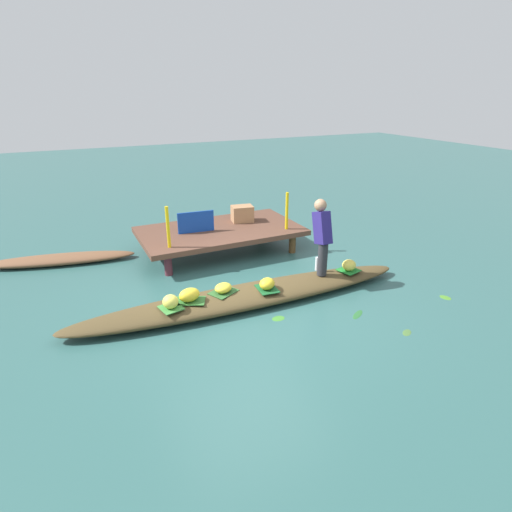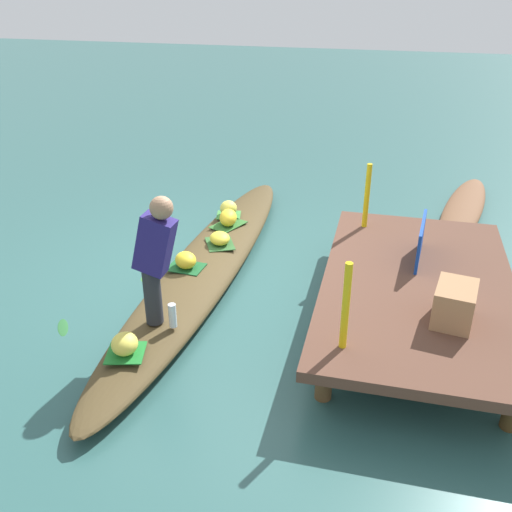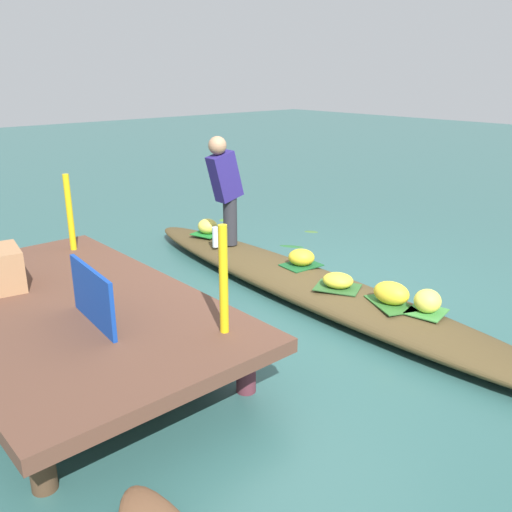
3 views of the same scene
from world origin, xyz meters
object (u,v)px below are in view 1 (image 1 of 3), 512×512
vendor_boat (247,296)px  banana_bunch_3 (267,284)px  moored_boat (60,259)px  banana_bunch_1 (189,295)px  water_bottle (317,264)px  produce_crate (242,214)px  banana_bunch_2 (349,265)px  banana_bunch_0 (170,302)px  banana_bunch_4 (223,288)px  market_banner (196,222)px  vendor_person (322,233)px

vendor_boat → banana_bunch_3: (0.28, -0.13, 0.21)m
moored_boat → banana_bunch_1: 3.43m
water_bottle → produce_crate: produce_crate is taller
water_bottle → vendor_boat: bearing=-173.9°
banana_bunch_2 → banana_bunch_0: bearing=179.6°
moored_boat → banana_bunch_4: banana_bunch_4 is taller
market_banner → banana_bunch_0: bearing=-111.1°
moored_boat → banana_bunch_1: (1.65, -2.99, 0.26)m
banana_bunch_0 → vendor_person: 2.63m
banana_bunch_3 → market_banner: market_banner is taller
moored_boat → banana_bunch_2: size_ratio=11.22×
water_bottle → banana_bunch_0: bearing=-175.1°
banana_bunch_2 → water_bottle: bearing=152.7°
vendor_boat → banana_bunch_3: 0.37m
vendor_boat → water_bottle: bearing=8.0°
banana_bunch_1 → vendor_person: 2.34m
banana_bunch_3 → produce_crate: 2.82m
banana_bunch_1 → water_bottle: size_ratio=1.35×
banana_bunch_4 → produce_crate: size_ratio=0.65×
banana_bunch_3 → vendor_person: 1.24m
banana_bunch_3 → banana_bunch_4: bearing=163.9°
vendor_boat → water_bottle: (1.38, 0.15, 0.24)m
vendor_boat → banana_bunch_0: (-1.22, -0.08, 0.22)m
banana_bunch_0 → vendor_person: vendor_person is taller
banana_bunch_3 → banana_bunch_1: bearing=173.7°
banana_bunch_1 → market_banner: market_banner is taller
banana_bunch_4 → banana_bunch_2: bearing=-4.1°
banana_bunch_3 → produce_crate: (0.78, 2.69, 0.31)m
vendor_person → market_banner: (-1.39, 2.28, -0.26)m
vendor_person → banana_bunch_2: bearing=-12.7°
banana_bunch_2 → market_banner: size_ratio=0.34×
banana_bunch_4 → produce_crate: (1.43, 2.50, 0.33)m
vendor_boat → vendor_person: size_ratio=4.43×
water_bottle → produce_crate: 2.45m
banana_bunch_4 → water_bottle: size_ratio=1.22×
banana_bunch_0 → banana_bunch_2: 3.07m
banana_bunch_0 → banana_bunch_3: banana_bunch_0 is taller
vendor_person → market_banner: size_ratio=1.74×
banana_bunch_1 → produce_crate: size_ratio=0.72×
banana_bunch_3 → market_banner: bearing=97.7°
moored_boat → banana_bunch_1: banana_bunch_1 is taller
moored_boat → banana_bunch_1: bearing=-48.8°
vendor_boat → banana_bunch_2: banana_bunch_2 is taller
banana_bunch_3 → water_bottle: size_ratio=1.16×
vendor_person → market_banner: 2.69m
vendor_boat → banana_bunch_3: banana_bunch_3 is taller
banana_bunch_3 → banana_bunch_4: 0.68m
water_bottle → produce_crate: size_ratio=0.53×
moored_boat → banana_bunch_2: bearing=-22.7°
water_bottle → banana_bunch_3: bearing=-166.0°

